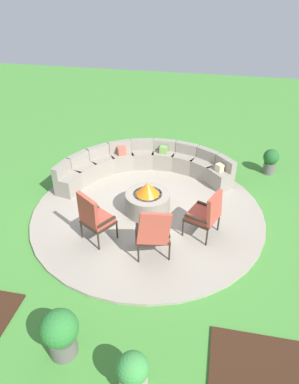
# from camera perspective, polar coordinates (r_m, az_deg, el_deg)

# --- Properties ---
(ground_plane) EXTENTS (24.00, 24.00, 0.00)m
(ground_plane) POSITION_cam_1_polar(r_m,az_deg,el_deg) (8.06, -0.28, -3.44)
(ground_plane) COLOR #478C38
(patio_circle) EXTENTS (5.20, 5.20, 0.06)m
(patio_circle) POSITION_cam_1_polar(r_m,az_deg,el_deg) (8.04, -0.28, -3.27)
(patio_circle) COLOR #9E9384
(patio_circle) RESTS_ON ground_plane
(mulch_bed_right) EXTENTS (1.52, 1.37, 0.04)m
(mulch_bed_right) POSITION_cam_1_polar(r_m,az_deg,el_deg) (5.72, 18.05, -26.71)
(mulch_bed_right) COLOR #382114
(mulch_bed_right) RESTS_ON ground_plane
(fire_pit) EXTENTS (0.99, 0.99, 0.75)m
(fire_pit) POSITION_cam_1_polar(r_m,az_deg,el_deg) (7.85, -0.29, -1.37)
(fire_pit) COLOR gray
(fire_pit) RESTS_ON patio_circle
(curved_stone_bench) EXTENTS (4.23, 2.24, 0.74)m
(curved_stone_bench) POSITION_cam_1_polar(r_m,az_deg,el_deg) (9.22, -0.94, 4.39)
(curved_stone_bench) COLOR gray
(curved_stone_bench) RESTS_ON patio_circle
(lounge_chair_front_left) EXTENTS (0.76, 0.77, 1.16)m
(lounge_chair_front_left) POSITION_cam_1_polar(r_m,az_deg,el_deg) (6.98, -8.93, -3.99)
(lounge_chair_front_left) COLOR #2D2319
(lounge_chair_front_left) RESTS_ON patio_circle
(lounge_chair_front_right) EXTENTS (0.76, 0.71, 1.12)m
(lounge_chair_front_right) POSITION_cam_1_polar(r_m,az_deg,el_deg) (6.56, 0.59, -6.52)
(lounge_chair_front_right) COLOR #2D2319
(lounge_chair_front_right) RESTS_ON patio_circle
(lounge_chair_back_left) EXTENTS (0.76, 0.77, 1.03)m
(lounge_chair_back_left) POSITION_cam_1_polar(r_m,az_deg,el_deg) (7.15, 9.14, -3.41)
(lounge_chair_back_left) COLOR #2D2319
(lounge_chair_back_left) RESTS_ON patio_circle
(potted_plant_0) EXTENTS (0.54, 0.54, 0.83)m
(potted_plant_0) POSITION_cam_1_polar(r_m,az_deg,el_deg) (5.48, -14.20, -21.13)
(potted_plant_0) COLOR #605B56
(potted_plant_0) RESTS_ON ground_plane
(potted_plant_1) EXTENTS (0.41, 0.41, 0.69)m
(potted_plant_1) POSITION_cam_1_polar(r_m,az_deg,el_deg) (9.92, 18.95, 4.88)
(potted_plant_1) COLOR #605B56
(potted_plant_1) RESTS_ON ground_plane
(potted_plant_2) EXTENTS (0.43, 0.43, 0.73)m
(potted_plant_2) POSITION_cam_1_polar(r_m,az_deg,el_deg) (5.10, -2.66, -27.22)
(potted_plant_2) COLOR #A89E8E
(potted_plant_2) RESTS_ON ground_plane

